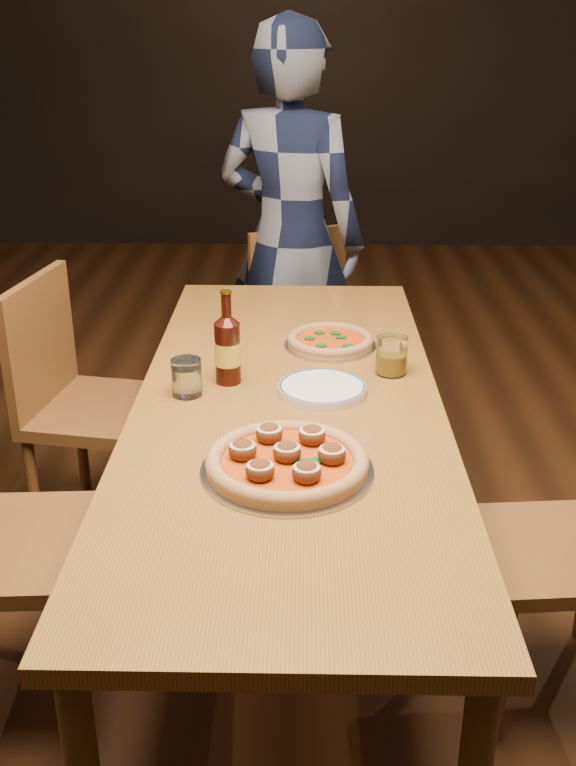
{
  "coord_description": "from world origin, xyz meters",
  "views": [
    {
      "loc": [
        0.04,
        -2.02,
        1.69
      ],
      "look_at": [
        0.0,
        -0.05,
        0.82
      ],
      "focal_mm": 40.0,
      "sensor_mm": 36.0,
      "label": 1
    }
  ],
  "objects_px": {
    "chair_main_sw": "(105,408)",
    "chair_end": "(316,340)",
    "plate_stack": "(322,389)",
    "diner": "(291,241)",
    "pizza_meatball": "(287,461)",
    "amber_glass": "(392,355)",
    "chair_main_e": "(559,548)",
    "table_main": "(288,424)",
    "pizza_margherita": "(330,341)",
    "water_glass": "(187,377)",
    "chair_main_nw": "(3,543)",
    "beer_bottle": "(228,351)"
  },
  "relations": [
    {
      "from": "chair_main_sw",
      "to": "chair_end",
      "type": "xyz_separation_m",
      "value": [
        0.71,
        0.7,
        -0.02
      ]
    },
    {
      "from": "plate_stack",
      "to": "diner",
      "type": "bearing_deg",
      "value": 94.78
    },
    {
      "from": "pizza_meatball",
      "to": "amber_glass",
      "type": "distance_m",
      "value": 0.63
    },
    {
      "from": "chair_main_e",
      "to": "amber_glass",
      "type": "distance_m",
      "value": 0.67
    },
    {
      "from": "chair_main_e",
      "to": "chair_end",
      "type": "xyz_separation_m",
      "value": [
        -0.6,
        1.42,
        0.01
      ]
    },
    {
      "from": "table_main",
      "to": "pizza_margherita",
      "type": "distance_m",
      "value": 0.42
    },
    {
      "from": "pizza_meatball",
      "to": "amber_glass",
      "type": "relative_size",
      "value": 3.54
    },
    {
      "from": "table_main",
      "to": "water_glass",
      "type": "relative_size",
      "value": 20.08
    },
    {
      "from": "table_main",
      "to": "pizza_meatball",
      "type": "distance_m",
      "value": 0.39
    },
    {
      "from": "chair_main_e",
      "to": "pizza_margherita",
      "type": "xyz_separation_m",
      "value": [
        -0.57,
        0.6,
        0.33
      ]
    },
    {
      "from": "chair_main_e",
      "to": "water_glass",
      "type": "xyz_separation_m",
      "value": [
        -0.96,
        0.24,
        0.36
      ]
    },
    {
      "from": "pizza_meatball",
      "to": "amber_glass",
      "type": "xyz_separation_m",
      "value": [
        0.28,
        0.56,
        0.03
      ]
    },
    {
      "from": "chair_main_nw",
      "to": "pizza_meatball",
      "type": "height_order",
      "value": "chair_main_nw"
    },
    {
      "from": "chair_end",
      "to": "plate_stack",
      "type": "relative_size",
      "value": 3.91
    },
    {
      "from": "table_main",
      "to": "chair_main_e",
      "type": "height_order",
      "value": "chair_main_e"
    },
    {
      "from": "chair_main_sw",
      "to": "amber_glass",
      "type": "distance_m",
      "value": 1.01
    },
    {
      "from": "chair_main_sw",
      "to": "beer_bottle",
      "type": "relative_size",
      "value": 3.74
    },
    {
      "from": "beer_bottle",
      "to": "plate_stack",
      "type": "bearing_deg",
      "value": -15.19
    },
    {
      "from": "chair_main_nw",
      "to": "chair_end",
      "type": "bearing_deg",
      "value": -31.44
    },
    {
      "from": "plate_stack",
      "to": "beer_bottle",
      "type": "height_order",
      "value": "beer_bottle"
    },
    {
      "from": "chair_end",
      "to": "pizza_margherita",
      "type": "distance_m",
      "value": 0.88
    },
    {
      "from": "pizza_meatball",
      "to": "table_main",
      "type": "bearing_deg",
      "value": 90.68
    },
    {
      "from": "plate_stack",
      "to": "water_glass",
      "type": "height_order",
      "value": "water_glass"
    },
    {
      "from": "table_main",
      "to": "chair_main_sw",
      "type": "distance_m",
      "value": 0.83
    },
    {
      "from": "chair_main_e",
      "to": "chair_main_sw",
      "type": "bearing_deg",
      "value": -124.1
    },
    {
      "from": "chair_main_sw",
      "to": "chair_end",
      "type": "bearing_deg",
      "value": -35.53
    },
    {
      "from": "pizza_meatball",
      "to": "amber_glass",
      "type": "bearing_deg",
      "value": 63.53
    },
    {
      "from": "table_main",
      "to": "pizza_meatball",
      "type": "height_order",
      "value": "pizza_meatball"
    },
    {
      "from": "water_glass",
      "to": "pizza_margherita",
      "type": "bearing_deg",
      "value": 43.01
    },
    {
      "from": "pizza_meatball",
      "to": "pizza_margherita",
      "type": "distance_m",
      "value": 0.77
    },
    {
      "from": "chair_main_sw",
      "to": "pizza_meatball",
      "type": "xyz_separation_m",
      "value": [
        0.62,
        -0.89,
        0.3
      ]
    },
    {
      "from": "table_main",
      "to": "chair_end",
      "type": "height_order",
      "value": "chair_end"
    },
    {
      "from": "chair_main_sw",
      "to": "pizza_meatball",
      "type": "bearing_deg",
      "value": -135.44
    },
    {
      "from": "chair_main_e",
      "to": "water_glass",
      "type": "bearing_deg",
      "value": -109.11
    },
    {
      "from": "pizza_margherita",
      "to": "plate_stack",
      "type": "relative_size",
      "value": 1.2
    },
    {
      "from": "table_main",
      "to": "beer_bottle",
      "type": "height_order",
      "value": "beer_bottle"
    },
    {
      "from": "chair_main_e",
      "to": "diner",
      "type": "bearing_deg",
      "value": -160.26
    },
    {
      "from": "pizza_margherita",
      "to": "table_main",
      "type": "bearing_deg",
      "value": -107.0
    },
    {
      "from": "amber_glass",
      "to": "chair_main_nw",
      "type": "bearing_deg",
      "value": -155.13
    },
    {
      "from": "table_main",
      "to": "amber_glass",
      "type": "distance_m",
      "value": 0.36
    },
    {
      "from": "plate_stack",
      "to": "beer_bottle",
      "type": "xyz_separation_m",
      "value": [
        -0.26,
        0.07,
        0.08
      ]
    },
    {
      "from": "pizza_meatball",
      "to": "chair_main_nw",
      "type": "bearing_deg",
      "value": 171.49
    },
    {
      "from": "chair_main_nw",
      "to": "amber_glass",
      "type": "height_order",
      "value": "chair_main_nw"
    },
    {
      "from": "chair_main_e",
      "to": "diner",
      "type": "distance_m",
      "value": 1.72
    },
    {
      "from": "pizza_meatball",
      "to": "chair_end",
      "type": "bearing_deg",
      "value": 86.94
    },
    {
      "from": "chair_main_e",
      "to": "pizza_margherita",
      "type": "relative_size",
      "value": 3.18
    },
    {
      "from": "chair_main_nw",
      "to": "beer_bottle",
      "type": "height_order",
      "value": "beer_bottle"
    },
    {
      "from": "chair_main_e",
      "to": "beer_bottle",
      "type": "height_order",
      "value": "beer_bottle"
    },
    {
      "from": "chair_main_nw",
      "to": "amber_glass",
      "type": "relative_size",
      "value": 8.84
    },
    {
      "from": "chair_main_nw",
      "to": "chair_main_e",
      "type": "bearing_deg",
      "value": -90.97
    }
  ]
}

